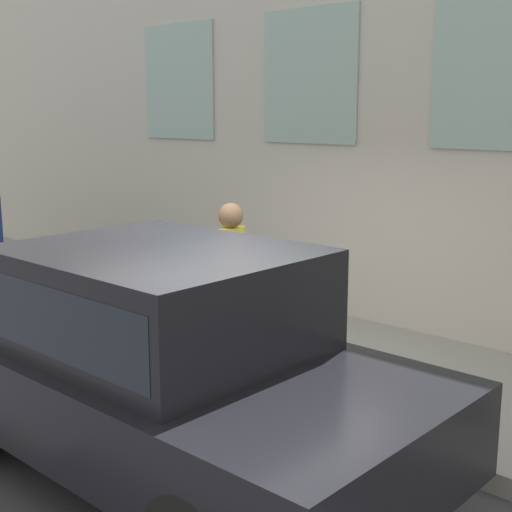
# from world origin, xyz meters

# --- Properties ---
(ground_plane) EXTENTS (80.00, 80.00, 0.00)m
(ground_plane) POSITION_xyz_m (0.00, 0.00, 0.00)
(ground_plane) COLOR #38383A
(sidewalk) EXTENTS (2.74, 60.00, 0.18)m
(sidewalk) POSITION_xyz_m (1.37, 0.00, 0.09)
(sidewalk) COLOR gray
(sidewalk) RESTS_ON ground_plane
(building_facade) EXTENTS (0.33, 40.00, 7.14)m
(building_facade) POSITION_xyz_m (2.88, 0.00, 3.58)
(building_facade) COLOR beige
(building_facade) RESTS_ON ground_plane
(fire_hydrant) EXTENTS (0.35, 0.46, 0.85)m
(fire_hydrant) POSITION_xyz_m (0.49, -0.18, 0.62)
(fire_hydrant) COLOR red
(fire_hydrant) RESTS_ON sidewalk
(person) EXTENTS (0.41, 0.27, 1.70)m
(person) POSITION_xyz_m (0.59, 0.66, 1.20)
(person) COLOR #232328
(person) RESTS_ON sidewalk
(parked_car_charcoal_near) EXTENTS (2.10, 4.56, 1.83)m
(parked_car_charcoal_near) POSITION_xyz_m (-1.44, -0.57, 1.01)
(parked_car_charcoal_near) COLOR black
(parked_car_charcoal_near) RESTS_ON ground_plane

